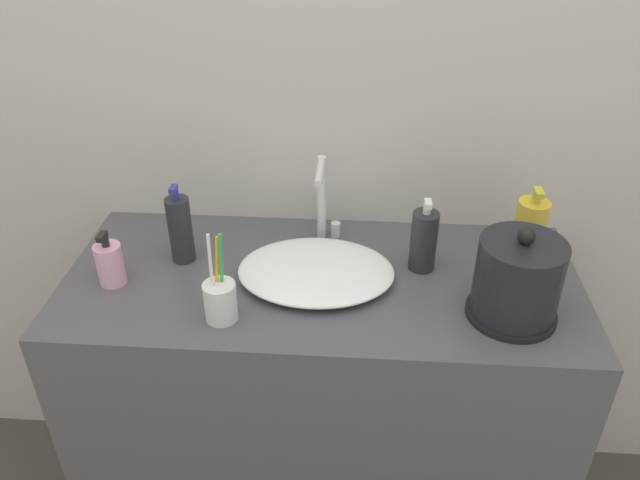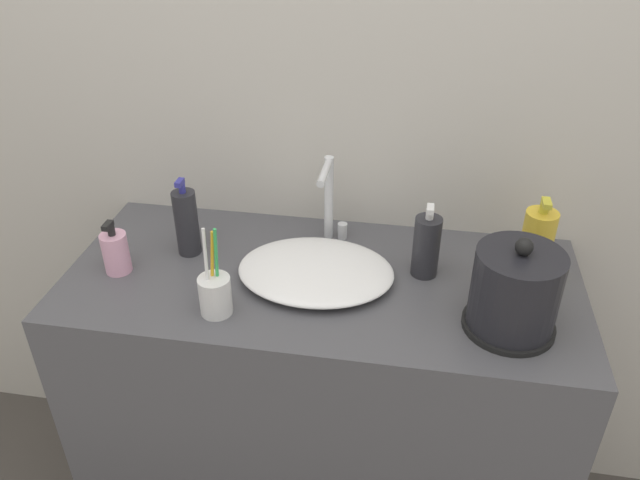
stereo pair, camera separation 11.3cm
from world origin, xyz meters
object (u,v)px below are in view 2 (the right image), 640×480
Objects in this scene: toothbrush_cup at (215,294)px; shampoo_bottle at (116,252)px; mouthwash_bottle at (187,222)px; electric_kettle at (514,294)px; faucet at (330,197)px; lotion_bottle at (426,246)px; hand_cream_bottle at (536,243)px.

shampoo_bottle is at bearing 158.26° from toothbrush_cup.
mouthwash_bottle is (-0.13, 0.21, 0.04)m from toothbrush_cup.
mouthwash_bottle is at bearing 122.50° from toothbrush_cup.
electric_kettle is at bearing -12.15° from mouthwash_bottle.
toothbrush_cup is (-0.60, -0.05, -0.04)m from electric_kettle.
faucet is at bearing 146.73° from electric_kettle.
toothbrush_cup reaches higher than mouthwash_bottle.
lotion_bottle is 0.56m from mouthwash_bottle.
electric_kettle is 0.24m from lotion_bottle.
hand_cream_bottle is at bearing 3.09° from mouthwash_bottle.
electric_kettle is 0.75m from mouthwash_bottle.
faucet is 0.26m from lotion_bottle.
electric_kettle is at bearing 5.00° from toothbrush_cup.
electric_kettle is at bearing -108.15° from hand_cream_bottle.
toothbrush_cup is 1.02× the size of hand_cream_bottle.
lotion_bottle is 0.70m from shampoo_bottle.
hand_cream_bottle is (0.07, 0.20, -0.00)m from electric_kettle.
hand_cream_bottle is at bearing 20.86° from toothbrush_cup.
toothbrush_cup is 0.48m from lotion_bottle.
mouthwash_bottle reaches higher than lotion_bottle.
lotion_bottle is at bearing 26.82° from toothbrush_cup.
hand_cream_bottle is at bearing 9.19° from lotion_bottle.
faucet is 1.02× the size of electric_kettle.
lotion_bottle is at bearing 0.43° from mouthwash_bottle.
faucet is at bearing 59.55° from toothbrush_cup.
faucet is 1.20× the size of lotion_bottle.
toothbrush_cup is at bearing -153.18° from lotion_bottle.
shampoo_bottle is at bearing -171.19° from lotion_bottle.
hand_cream_bottle is (0.80, 0.04, -0.00)m from mouthwash_bottle.
lotion_bottle is (0.24, -0.11, -0.05)m from faucet.
hand_cream_bottle is (0.24, 0.04, 0.01)m from lotion_bottle.
hand_cream_bottle reaches higher than shampoo_bottle.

